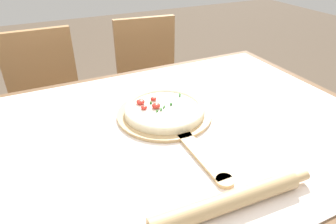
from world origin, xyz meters
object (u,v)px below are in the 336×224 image
(chair_left, at_px, (48,101))
(pizza_peel, at_px, (168,118))
(pizza, at_px, (164,109))
(chair_right, at_px, (150,81))
(rolling_pin, at_px, (227,202))

(chair_left, bearing_deg, pizza_peel, -66.53)
(pizza_peel, bearing_deg, pizza, 91.17)
(pizza_peel, distance_m, chair_left, 0.93)
(chair_left, xyz_separation_m, chair_right, (0.62, -0.00, 0.00))
(pizza, bearing_deg, rolling_pin, -95.78)
(pizza, relative_size, rolling_pin, 0.59)
(pizza_peel, bearing_deg, rolling_pin, -96.26)
(rolling_pin, height_order, chair_right, chair_right)
(pizza, bearing_deg, chair_left, 113.92)
(chair_left, bearing_deg, rolling_pin, -75.81)
(rolling_pin, relative_size, chair_right, 0.53)
(chair_left, distance_m, chair_right, 0.62)
(pizza_peel, xyz_separation_m, chair_right, (0.27, 0.82, -0.26))
(pizza, distance_m, rolling_pin, 0.45)
(pizza_peel, xyz_separation_m, rolling_pin, (-0.05, -0.42, 0.02))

